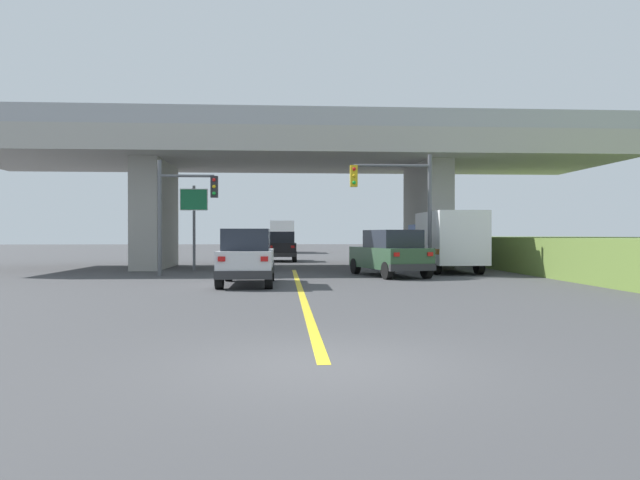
{
  "coord_description": "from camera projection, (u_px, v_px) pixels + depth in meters",
  "views": [
    {
      "loc": [
        -0.57,
        -8.18,
        1.81
      ],
      "look_at": [
        1.14,
        18.99,
        1.57
      ],
      "focal_mm": 33.21,
      "sensor_mm": 36.0,
      "label": 1
    }
  ],
  "objects": [
    {
      "name": "ground",
      "position": [
        293.0,
        267.0,
        32.75
      ],
      "size": [
        160.0,
        160.0,
        0.0
      ],
      "primitive_type": "plane",
      "color": "#424244"
    },
    {
      "name": "overpass_bridge",
      "position": [
        293.0,
        164.0,
        32.7
      ],
      "size": [
        34.98,
        10.04,
        7.87
      ],
      "color": "#A8A59E",
      "rests_on": "ground"
    },
    {
      "name": "lane_divider_stripe",
      "position": [
        300.0,
        290.0,
        19.26
      ],
      "size": [
        0.2,
        22.12,
        0.01
      ],
      "primitive_type": "cube",
      "color": "yellow",
      "rests_on": "ground"
    },
    {
      "name": "suv_lead",
      "position": [
        247.0,
        257.0,
        21.29
      ],
      "size": [
        1.9,
        4.58,
        2.02
      ],
      "color": "silver",
      "rests_on": "ground"
    },
    {
      "name": "suv_crossing",
      "position": [
        390.0,
        253.0,
        25.74
      ],
      "size": [
        3.08,
        5.05,
        2.02
      ],
      "rotation": [
        0.0,
        0.0,
        0.25
      ],
      "color": "#2D4C33",
      "rests_on": "ground"
    },
    {
      "name": "box_truck",
      "position": [
        446.0,
        240.0,
        28.97
      ],
      "size": [
        2.33,
        6.76,
        2.9
      ],
      "color": "navy",
      "rests_on": "ground"
    },
    {
      "name": "sedan_oncoming",
      "position": [
        282.0,
        246.0,
        40.45
      ],
      "size": [
        1.97,
        4.27,
        2.02
      ],
      "color": "black",
      "rests_on": "ground"
    },
    {
      "name": "traffic_signal_nearside",
      "position": [
        402.0,
        196.0,
        26.4
      ],
      "size": [
        3.68,
        0.36,
        5.41
      ],
      "color": "#56595E",
      "rests_on": "ground"
    },
    {
      "name": "traffic_signal_farside",
      "position": [
        180.0,
        203.0,
        26.18
      ],
      "size": [
        2.65,
        0.36,
        5.12
      ],
      "color": "#56595E",
      "rests_on": "ground"
    },
    {
      "name": "highway_sign",
      "position": [
        194.0,
        209.0,
        29.92
      ],
      "size": [
        1.4,
        0.17,
        4.3
      ],
      "color": "#56595E",
      "rests_on": "ground"
    },
    {
      "name": "semi_truck_distant",
      "position": [
        282.0,
        236.0,
        59.69
      ],
      "size": [
        2.33,
        7.02,
        3.16
      ],
      "color": "red",
      "rests_on": "ground"
    }
  ]
}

